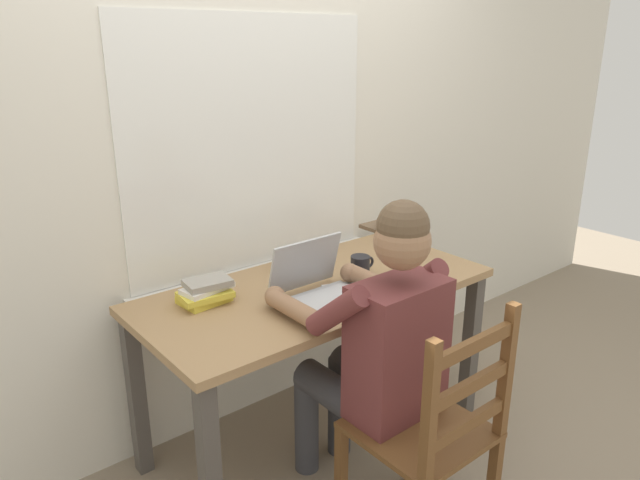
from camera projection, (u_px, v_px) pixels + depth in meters
The scene contains 12 objects.
ground_plane at pixel (316, 438), 2.70m from camera, with size 8.00×8.00×0.00m, color gray.
back_wall at pixel (255, 142), 2.60m from camera, with size 6.00×0.08×2.60m.
desk at pixel (316, 308), 2.49m from camera, with size 1.48×0.70×0.75m.
seated_person at pixel (376, 344), 2.13m from camera, with size 0.50×0.60×1.24m.
wooden_chair at pixel (432, 434), 2.00m from camera, with size 0.42×0.42×0.94m.
laptop at pixel (318, 286), 2.33m from camera, with size 0.33×0.29×0.23m.
computer_mouse at pixel (376, 282), 2.46m from camera, with size 0.06×0.10×0.03m, color #ADAFB2.
coffee_mug_white at pixel (286, 259), 2.63m from camera, with size 0.12×0.08×0.10m.
coffee_mug_dark at pixel (404, 246), 2.79m from camera, with size 0.12×0.08×0.10m.
coffee_mug_spare at pixel (361, 266), 2.56m from camera, with size 0.12×0.08×0.09m.
book_stack_main at pixel (206, 292), 2.29m from camera, with size 0.22×0.17×0.10m.
paper_pile_near_laptop at pixel (354, 290), 2.41m from camera, with size 0.22×0.18×0.01m, color white.
Camera 1 is at (-1.42, -1.77, 1.72)m, focal length 33.24 mm.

